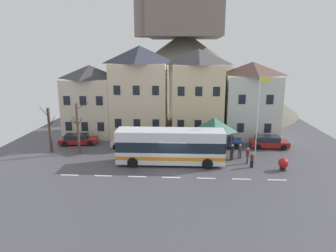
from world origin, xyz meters
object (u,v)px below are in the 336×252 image
object	(u,v)px
transit_bus	(170,147)
bare_tree_00	(78,128)
townhouse_02	(198,94)
pedestrian_03	(232,152)
flagpole	(259,112)
harbour_buoy	(283,164)
hilltop_castle	(184,68)
parked_car_00	(78,139)
bus_shelter	(214,125)
public_bench	(226,144)
pedestrian_01	(240,150)
bare_tree_01	(50,129)
parked_car_01	(223,141)
townhouse_01	(140,92)
pedestrian_02	(248,154)
parked_car_03	(128,142)
pedestrian_00	(252,160)
townhouse_00	(91,100)
parked_car_02	(269,142)
townhouse_03	(251,100)

from	to	relation	value
transit_bus	bare_tree_00	world-z (taller)	bare_tree_00
townhouse_02	pedestrian_03	world-z (taller)	townhouse_02
flagpole	harbour_buoy	distance (m)	5.91
hilltop_castle	bare_tree_00	bearing A→B (deg)	-111.35
parked_car_00	flagpole	size ratio (longest dim) A/B	0.55
hilltop_castle	bus_shelter	bearing A→B (deg)	-82.76
pedestrian_03	public_bench	xyz separation A→B (m)	(-0.12, 3.76, -0.40)
pedestrian_01	bare_tree_01	bearing A→B (deg)	176.82
parked_car_01	flagpole	world-z (taller)	flagpole
townhouse_01	flagpole	world-z (taller)	townhouse_01
bus_shelter	flagpole	bearing A→B (deg)	-8.16
public_bench	harbour_buoy	bearing A→B (deg)	-55.50
townhouse_01	pedestrian_01	size ratio (longest dim) A/B	7.46
pedestrian_02	flagpole	xyz separation A→B (m)	(1.33, 2.33, 3.80)
transit_bus	parked_car_03	bearing A→B (deg)	135.10
townhouse_02	pedestrian_01	xyz separation A→B (m)	(4.08, -8.19, -4.62)
townhouse_01	pedestrian_00	distance (m)	17.28
townhouse_01	hilltop_castle	size ratio (longest dim) A/B	0.27
parked_car_03	pedestrian_01	xyz separation A→B (m)	(12.07, -2.99, 0.22)
townhouse_00	townhouse_01	xyz separation A→B (m)	(6.48, 0.05, 1.20)
parked_car_00	harbour_buoy	bearing A→B (deg)	-26.14
pedestrian_01	pedestrian_03	distance (m)	0.98
townhouse_01	parked_car_01	bearing A→B (deg)	-24.98
townhouse_00	pedestrian_00	size ratio (longest dim) A/B	6.28
townhouse_01	harbour_buoy	bearing A→B (deg)	-38.54
pedestrian_01	public_bench	xyz separation A→B (m)	(-0.97, 3.29, -0.44)
bus_shelter	public_bench	distance (m)	3.58
townhouse_02	pedestrian_01	distance (m)	10.26
pedestrian_03	flagpole	bearing A→B (deg)	27.15
townhouse_00	pedestrian_03	distance (m)	19.75
transit_bus	parked_car_00	size ratio (longest dim) A/B	2.28
parked_car_02	public_bench	bearing A→B (deg)	-170.70
bus_shelter	parked_car_01	size ratio (longest dim) A/B	0.94
townhouse_03	pedestrian_02	distance (m)	10.87
transit_bus	bus_shelter	xyz separation A→B (m)	(4.43, 3.45, 1.44)
bare_tree_01	pedestrian_01	bearing A→B (deg)	-3.18
harbour_buoy	parked_car_02	bearing A→B (deg)	85.83
bare_tree_00	bare_tree_01	size ratio (longest dim) A/B	1.09
bus_shelter	parked_car_02	size ratio (longest dim) A/B	0.93
pedestrian_02	bare_tree_01	world-z (taller)	bare_tree_01
hilltop_castle	parked_car_02	bearing A→B (deg)	-68.08
pedestrian_01	pedestrian_02	distance (m)	1.52
pedestrian_00	harbour_buoy	distance (m)	2.78
transit_bus	parked_car_02	bearing A→B (deg)	27.65
pedestrian_02	bare_tree_00	world-z (taller)	bare_tree_00
townhouse_02	townhouse_03	size ratio (longest dim) A/B	1.16
townhouse_01	townhouse_02	bearing A→B (deg)	-4.39
bus_shelter	pedestrian_02	bearing A→B (deg)	-44.17
transit_bus	pedestrian_01	bearing A→B (deg)	14.68
bus_shelter	bare_tree_00	world-z (taller)	bare_tree_00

